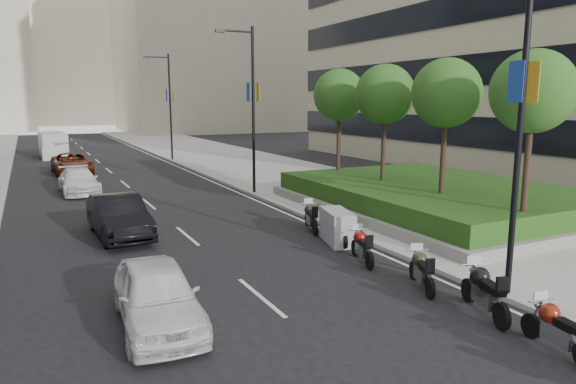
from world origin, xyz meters
TOP-DOWN VIEW (x-y plane):
  - ground at (0.00, 0.00)m, footprint 160.00×160.00m
  - sidewalk_right at (9.00, 30.00)m, footprint 10.00×100.00m
  - lane_edge at (3.70, 30.00)m, footprint 0.12×100.00m
  - lane_centre at (-1.50, 30.00)m, footprint 0.12×100.00m
  - building_cream_right at (22.00, 80.00)m, footprint 28.00×24.00m
  - building_cream_centre at (2.00, 120.00)m, footprint 30.00×24.00m
  - planter at (10.00, 10.00)m, footprint 10.00×14.00m
  - hedge at (10.00, 10.00)m, footprint 9.40×13.40m
  - tree_0 at (8.50, 4.00)m, footprint 2.80×2.80m
  - tree_1 at (8.50, 8.00)m, footprint 2.80×2.80m
  - tree_2 at (8.50, 12.00)m, footprint 2.80×2.80m
  - tree_3 at (8.50, 16.00)m, footprint 2.80×2.80m
  - lamp_post_0 at (4.14, 1.00)m, footprint 2.34×0.45m
  - lamp_post_1 at (4.14, 18.00)m, footprint 2.34×0.45m
  - lamp_post_2 at (4.14, 36.00)m, footprint 2.34×0.45m
  - motorcycle_1 at (2.72, -1.54)m, footprint 0.66×1.96m
  - motorcycle_2 at (2.90, 0.53)m, footprint 1.00×2.16m
  - motorcycle_3 at (2.75, 2.59)m, footprint 0.93×1.85m
  - motorcycle_4 at (2.63, 5.27)m, footprint 0.78×1.93m
  - motorcycle_5 at (3.11, 7.53)m, footprint 1.31×2.15m
  - motorcycle_6 at (3.19, 9.61)m, footprint 0.85×2.01m
  - car_a at (-4.32, 3.46)m, footprint 2.04×4.46m
  - car_b at (-3.83, 12.06)m, footprint 1.92×4.90m
  - car_c at (-4.34, 22.87)m, footprint 2.08×4.81m
  - car_d at (-4.04, 31.37)m, footprint 2.66×5.45m
  - delivery_van at (-4.71, 43.49)m, footprint 2.30×5.52m

SIDE VIEW (x-z plane):
  - ground at x=0.00m, z-range 0.00..0.00m
  - lane_edge at x=3.70m, z-range 0.00..0.01m
  - lane_centre at x=-1.50m, z-range 0.00..0.01m
  - sidewalk_right at x=9.00m, z-range 0.00..0.15m
  - planter at x=10.00m, z-range 0.15..0.55m
  - motorcycle_3 at x=2.75m, z-range 0.03..1.01m
  - motorcycle_1 at x=2.72m, z-range 0.03..1.02m
  - motorcycle_4 at x=2.63m, z-range 0.03..1.02m
  - motorcycle_6 at x=3.19m, z-range 0.04..1.07m
  - motorcycle_2 at x=2.90m, z-range 0.04..1.16m
  - motorcycle_5 at x=3.11m, z-range 0.00..1.21m
  - car_c at x=-4.34m, z-range 0.00..1.38m
  - car_a at x=-4.32m, z-range 0.00..1.48m
  - car_d at x=-4.04m, z-range 0.00..1.49m
  - car_b at x=-3.83m, z-range 0.00..1.59m
  - hedge at x=10.00m, z-range 0.55..1.35m
  - delivery_van at x=-4.71m, z-range -0.08..2.20m
  - lamp_post_0 at x=4.14m, z-range 0.57..9.57m
  - lamp_post_1 at x=4.14m, z-range 0.57..9.57m
  - lamp_post_2 at x=4.14m, z-range 0.57..9.57m
  - tree_0 at x=8.50m, z-range 2.27..8.57m
  - tree_1 at x=8.50m, z-range 2.27..8.57m
  - tree_2 at x=8.50m, z-range 2.27..8.57m
  - tree_3 at x=8.50m, z-range 2.27..8.57m
  - building_cream_right at x=22.00m, z-range 0.00..36.00m
  - building_cream_centre at x=2.00m, z-range 0.00..38.00m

